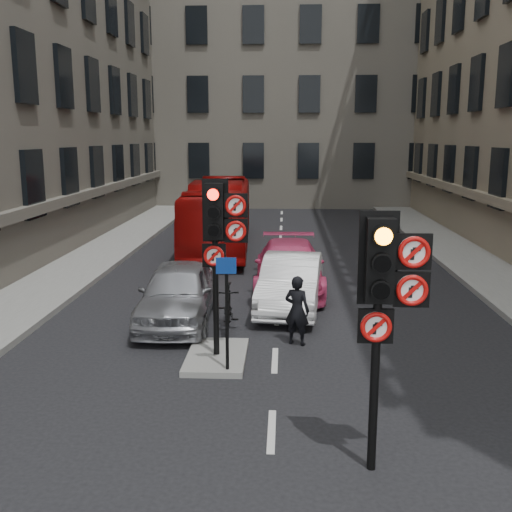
# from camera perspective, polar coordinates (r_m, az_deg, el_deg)

# --- Properties ---
(ground) EXTENTS (120.00, 120.00, 0.00)m
(ground) POSITION_cam_1_polar(r_m,az_deg,el_deg) (8.01, 1.14, -22.99)
(ground) COLOR black
(ground) RESTS_ON ground
(pavement_left) EXTENTS (3.00, 50.00, 0.16)m
(pavement_left) POSITION_cam_1_polar(r_m,az_deg,el_deg) (20.50, -18.39, -1.72)
(pavement_left) COLOR gray
(pavement_left) RESTS_ON ground
(pavement_right) EXTENTS (3.00, 50.00, 0.16)m
(pavement_right) POSITION_cam_1_polar(r_m,az_deg,el_deg) (20.38, 22.87, -2.12)
(pavement_right) COLOR gray
(pavement_right) RESTS_ON ground
(centre_island) EXTENTS (1.20, 2.00, 0.12)m
(centre_island) POSITION_cam_1_polar(r_m,az_deg,el_deg) (12.51, -3.77, -9.54)
(centre_island) COLOR gray
(centre_island) RESTS_ON ground
(building_far) EXTENTS (30.00, 14.00, 20.00)m
(building_far) POSITION_cam_1_polar(r_m,az_deg,el_deg) (44.94, 2.66, 18.37)
(building_far) COLOR #666156
(building_far) RESTS_ON ground
(signal_near) EXTENTS (0.91, 0.40, 3.58)m
(signal_near) POSITION_cam_1_polar(r_m,az_deg,el_deg) (7.95, 12.20, -2.99)
(signal_near) COLOR black
(signal_near) RESTS_ON ground
(signal_far) EXTENTS (0.91, 0.40, 3.58)m
(signal_far) POSITION_cam_1_polar(r_m,az_deg,el_deg) (11.81, -3.52, 2.50)
(signal_far) COLOR black
(signal_far) RESTS_ON centre_island
(car_silver) EXTENTS (1.85, 4.36, 1.47)m
(car_silver) POSITION_cam_1_polar(r_m,az_deg,el_deg) (14.85, -7.44, -3.50)
(car_silver) COLOR #9A9BA1
(car_silver) RESTS_ON ground
(car_white) EXTENTS (1.90, 4.39, 1.40)m
(car_white) POSITION_cam_1_polar(r_m,az_deg,el_deg) (15.92, 3.36, -2.52)
(car_white) COLOR white
(car_white) RESTS_ON ground
(car_pink) EXTENTS (2.02, 4.93, 1.43)m
(car_pink) POSITION_cam_1_polar(r_m,az_deg,el_deg) (17.75, 3.18, -1.03)
(car_pink) COLOR #CE3C6E
(car_pink) RESTS_ON ground
(bus_red) EXTENTS (2.80, 10.03, 2.77)m
(bus_red) POSITION_cam_1_polar(r_m,az_deg,el_deg) (24.40, -3.56, 3.97)
(bus_red) COLOR #940B0A
(bus_red) RESTS_ON ground
(motorcycle) EXTENTS (0.61, 1.80, 1.06)m
(motorcycle) POSITION_cam_1_polar(r_m,az_deg,el_deg) (14.27, -2.65, -4.87)
(motorcycle) COLOR black
(motorcycle) RESTS_ON ground
(motorcyclist) EXTENTS (0.66, 0.56, 1.55)m
(motorcyclist) POSITION_cam_1_polar(r_m,az_deg,el_deg) (13.16, 3.92, -5.19)
(motorcyclist) COLOR black
(motorcyclist) RESTS_ON ground
(info_sign) EXTENTS (0.38, 0.12, 2.20)m
(info_sign) POSITION_cam_1_polar(r_m,az_deg,el_deg) (11.25, -2.81, -4.01)
(info_sign) COLOR black
(info_sign) RESTS_ON centre_island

